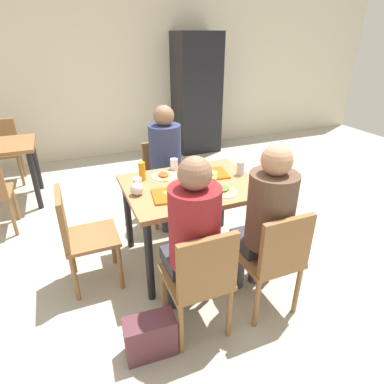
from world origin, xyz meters
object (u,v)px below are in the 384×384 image
object	(u,v)px
foil_bundle	(137,189)
handbag	(150,337)
chair_near_right	(275,256)
soda_can	(240,168)
pizza_slice_d	(223,189)
person_in_red	(192,233)
pizza_slice_c	(164,175)
background_chair_far	(3,147)
pizza_slice_b	(208,172)
plastic_cup_c	(138,184)
plastic_cup_a	(174,164)
chair_near_left	(201,277)
person_far_side	(166,158)
paper_plate_center	(164,176)
chair_far_side	(163,175)
chair_left_end	(79,233)
person_in_brown_jacket	(267,216)
plastic_cup_b	(214,197)
paper_plate_near_edge	(223,192)
drink_fridge	(196,94)
tray_red_near	(176,195)
main_table	(192,194)
condiment_bottle	(142,171)
pizza_slice_a	(177,193)

from	to	relation	value
foil_bundle	handbag	xyz separation A→B (m)	(-0.16, -0.81, -0.64)
chair_near_right	soda_can	world-z (taller)	soda_can
pizza_slice_d	person_in_red	bearing A→B (deg)	-134.43
pizza_slice_c	background_chair_far	xyz separation A→B (m)	(-1.53, 2.31, -0.26)
pizza_slice_b	plastic_cup_c	xyz separation A→B (m)	(-0.65, -0.06, 0.03)
plastic_cup_a	chair_near_left	bearing A→B (deg)	-101.84
person_far_side	paper_plate_center	bearing A→B (deg)	-110.64
chair_far_side	pizza_slice_d	bearing A→B (deg)	-80.24
chair_left_end	soda_can	xyz separation A→B (m)	(1.40, 0.02, 0.30)
person_in_brown_jacket	chair_near_right	bearing A→B (deg)	-90.00
person_in_brown_jacket	plastic_cup_b	bearing A→B (deg)	128.69
person_in_brown_jacket	plastic_cup_c	distance (m)	1.03
chair_near_left	plastic_cup_a	distance (m)	1.24
paper_plate_near_edge	drink_fridge	bearing A→B (deg)	70.67
chair_near_right	tray_red_near	size ratio (longest dim) A/B	2.33
person_in_red	drink_fridge	world-z (taller)	drink_fridge
plastic_cup_b	main_table	bearing A→B (deg)	94.30
tray_red_near	chair_near_right	bearing A→B (deg)	-54.87
paper_plate_near_edge	pizza_slice_b	xyz separation A→B (m)	(0.04, 0.36, 0.02)
drink_fridge	handbag	bearing A→B (deg)	-116.96
condiment_bottle	person_far_side	bearing A→B (deg)	50.79
plastic_cup_b	chair_left_end	bearing A→B (deg)	159.19
person_in_red	soda_can	size ratio (longest dim) A/B	10.24
paper_plate_center	plastic_cup_c	xyz separation A→B (m)	(-0.27, -0.17, 0.05)
plastic_cup_a	condiment_bottle	size ratio (longest dim) A/B	0.62
tray_red_near	background_chair_far	distance (m)	3.10
pizza_slice_c	person_in_brown_jacket	bearing A→B (deg)	-64.03
person_far_side	drink_fridge	xyz separation A→B (m)	(1.25, 2.18, 0.21)
tray_red_near	soda_can	bearing A→B (deg)	14.62
plastic_cup_a	condiment_bottle	bearing A→B (deg)	-158.64
handbag	drink_fridge	bearing A→B (deg)	63.04
chair_left_end	chair_far_side	bearing A→B (deg)	41.09
chair_left_end	soda_can	bearing A→B (deg)	0.88
tray_red_near	foil_bundle	xyz separation A→B (m)	(-0.27, 0.13, 0.04)
paper_plate_center	plastic_cup_b	size ratio (longest dim) A/B	2.20
soda_can	person_far_side	bearing A→B (deg)	125.59
main_table	person_in_brown_jacket	size ratio (longest dim) A/B	0.88
pizza_slice_b	pizza_slice_a	bearing A→B (deg)	-144.70
chair_near_right	chair_left_end	xyz separation A→B (m)	(-1.21, 0.81, 0.00)
chair_far_side	soda_can	size ratio (longest dim) A/B	6.88
plastic_cup_a	plastic_cup_b	size ratio (longest dim) A/B	1.00
chair_near_left	person_in_brown_jacket	size ratio (longest dim) A/B	0.67
person_far_side	pizza_slice_d	xyz separation A→B (m)	(0.18, -0.89, 0.01)
chair_near_right	person_in_red	size ratio (longest dim) A/B	0.67
chair_near_right	paper_plate_center	size ratio (longest dim) A/B	3.82
main_table	pizza_slice_a	bearing A→B (deg)	-140.66
chair_far_side	person_in_brown_jacket	size ratio (longest dim) A/B	0.67
plastic_cup_c	soda_can	xyz separation A→B (m)	(0.91, -0.04, 0.01)
plastic_cup_c	background_chair_far	bearing A→B (deg)	116.79
pizza_slice_c	plastic_cup_b	world-z (taller)	plastic_cup_b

